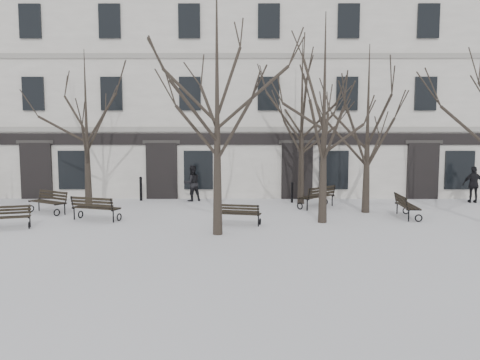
{
  "coord_description": "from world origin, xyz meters",
  "views": [
    {
      "loc": [
        0.61,
        -16.16,
        3.35
      ],
      "look_at": [
        0.56,
        3.0,
        1.47
      ],
      "focal_mm": 35.0,
      "sensor_mm": 36.0,
      "label": 1
    }
  ],
  "objects_px": {
    "bench_2": "(238,213)",
    "bench_3": "(49,201)",
    "tree_1": "(217,74)",
    "bench_1": "(95,207)",
    "bench_5": "(406,205)",
    "bench_0": "(6,217)",
    "tree_2": "(324,93)",
    "bench_4": "(318,196)"
  },
  "relations": [
    {
      "from": "bench_1",
      "to": "bench_4",
      "type": "xyz_separation_m",
      "value": [
        9.16,
        3.17,
        0.03
      ]
    },
    {
      "from": "bench_0",
      "to": "tree_2",
      "type": "bearing_deg",
      "value": -12.32
    },
    {
      "from": "tree_1",
      "to": "bench_5",
      "type": "relative_size",
      "value": 4.45
    },
    {
      "from": "bench_2",
      "to": "tree_1",
      "type": "bearing_deg",
      "value": 79.54
    },
    {
      "from": "bench_0",
      "to": "bench_2",
      "type": "xyz_separation_m",
      "value": [
        8.24,
        0.72,
        0.0
      ]
    },
    {
      "from": "bench_4",
      "to": "bench_5",
      "type": "xyz_separation_m",
      "value": [
        3.13,
        -2.51,
        -0.04
      ]
    },
    {
      "from": "bench_1",
      "to": "bench_2",
      "type": "xyz_separation_m",
      "value": [
        5.57,
        -0.89,
        -0.08
      ]
    },
    {
      "from": "tree_2",
      "to": "bench_3",
      "type": "bearing_deg",
      "value": 169.54
    },
    {
      "from": "bench_2",
      "to": "bench_5",
      "type": "distance_m",
      "value": 6.9
    },
    {
      "from": "bench_0",
      "to": "bench_2",
      "type": "distance_m",
      "value": 8.27
    },
    {
      "from": "bench_1",
      "to": "bench_4",
      "type": "height_order",
      "value": "bench_4"
    },
    {
      "from": "bench_0",
      "to": "tree_1",
      "type": "bearing_deg",
      "value": -25.13
    },
    {
      "from": "tree_1",
      "to": "tree_2",
      "type": "xyz_separation_m",
      "value": [
        3.88,
        2.12,
        -0.43
      ]
    },
    {
      "from": "tree_2",
      "to": "bench_1",
      "type": "relative_size",
      "value": 3.89
    },
    {
      "from": "bench_1",
      "to": "bench_3",
      "type": "height_order",
      "value": "bench_1"
    },
    {
      "from": "tree_1",
      "to": "bench_1",
      "type": "distance_m",
      "value": 7.27
    },
    {
      "from": "bench_0",
      "to": "bench_4",
      "type": "distance_m",
      "value": 12.76
    },
    {
      "from": "bench_4",
      "to": "bench_0",
      "type": "bearing_deg",
      "value": -22.47
    },
    {
      "from": "bench_3",
      "to": "tree_2",
      "type": "bearing_deg",
      "value": 22.8
    },
    {
      "from": "bench_3",
      "to": "bench_4",
      "type": "bearing_deg",
      "value": 40.36
    },
    {
      "from": "bench_3",
      "to": "bench_4",
      "type": "height_order",
      "value": "bench_4"
    },
    {
      "from": "bench_0",
      "to": "bench_4",
      "type": "relative_size",
      "value": 0.89
    },
    {
      "from": "bench_0",
      "to": "bench_2",
      "type": "bearing_deg",
      "value": -13.57
    },
    {
      "from": "bench_1",
      "to": "bench_2",
      "type": "height_order",
      "value": "bench_1"
    },
    {
      "from": "bench_3",
      "to": "bench_5",
      "type": "height_order",
      "value": "bench_3"
    },
    {
      "from": "tree_1",
      "to": "bench_0",
      "type": "xyz_separation_m",
      "value": [
        -7.55,
        0.87,
        -4.86
      ]
    },
    {
      "from": "tree_1",
      "to": "tree_2",
      "type": "distance_m",
      "value": 4.44
    },
    {
      "from": "bench_2",
      "to": "bench_3",
      "type": "bearing_deg",
      "value": -4.95
    },
    {
      "from": "tree_2",
      "to": "bench_3",
      "type": "height_order",
      "value": "tree_2"
    },
    {
      "from": "bench_1",
      "to": "tree_2",
      "type": "bearing_deg",
      "value": -162.75
    },
    {
      "from": "bench_0",
      "to": "bench_5",
      "type": "bearing_deg",
      "value": -9.89
    },
    {
      "from": "tree_2",
      "to": "bench_3",
      "type": "relative_size",
      "value": 4.04
    },
    {
      "from": "bench_1",
      "to": "bench_5",
      "type": "xyz_separation_m",
      "value": [
        12.29,
        0.67,
        -0.01
      ]
    },
    {
      "from": "tree_1",
      "to": "bench_5",
      "type": "bearing_deg",
      "value": 23.02
    },
    {
      "from": "bench_2",
      "to": "bench_4",
      "type": "distance_m",
      "value": 5.43
    },
    {
      "from": "bench_0",
      "to": "bench_4",
      "type": "xyz_separation_m",
      "value": [
        11.83,
        4.78,
        0.11
      ]
    },
    {
      "from": "bench_1",
      "to": "bench_5",
      "type": "bearing_deg",
      "value": -157.28
    },
    {
      "from": "tree_1",
      "to": "bench_4",
      "type": "bearing_deg",
      "value": 52.86
    },
    {
      "from": "tree_1",
      "to": "tree_2",
      "type": "height_order",
      "value": "tree_1"
    },
    {
      "from": "tree_2",
      "to": "bench_1",
      "type": "xyz_separation_m",
      "value": [
        -8.76,
        0.36,
        -4.36
      ]
    },
    {
      "from": "bench_2",
      "to": "bench_1",
      "type": "bearing_deg",
      "value": 3.86
    },
    {
      "from": "tree_1",
      "to": "bench_3",
      "type": "xyz_separation_m",
      "value": [
        -7.39,
        4.2,
        -4.79
      ]
    }
  ]
}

